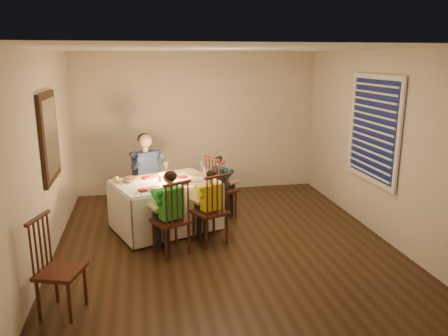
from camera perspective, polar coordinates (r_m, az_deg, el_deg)
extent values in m
plane|color=black|center=(6.19, -0.15, -9.53)|extent=(5.00, 5.00, 0.00)
cube|color=beige|center=(5.81, -22.52, 1.28)|extent=(0.02, 5.00, 2.60)
cube|color=beige|center=(6.58, 19.49, 2.96)|extent=(0.02, 5.00, 2.60)
cube|color=beige|center=(8.22, -3.44, 5.86)|extent=(4.50, 0.02, 2.60)
plane|color=white|center=(5.66, -0.17, 15.31)|extent=(5.00, 5.00, 0.00)
cube|color=silver|center=(6.43, -7.75, -1.86)|extent=(1.65, 1.42, 0.04)
cube|color=silver|center=(6.98, -9.37, -3.65)|extent=(1.34, 0.53, 0.68)
cube|color=silver|center=(6.11, -5.67, -6.17)|extent=(1.34, 0.53, 0.68)
cube|color=silver|center=(6.84, -2.26, -3.85)|extent=(0.39, 0.97, 0.68)
cube|color=silver|center=(6.30, -13.52, -5.85)|extent=(0.39, 0.97, 0.68)
cylinder|color=silver|center=(6.66, -8.69, -1.08)|extent=(0.34, 0.34, 0.02)
cylinder|color=silver|center=(6.04, -9.00, -2.67)|extent=(0.34, 0.34, 0.02)
cylinder|color=silver|center=(6.31, -3.87, -1.81)|extent=(0.34, 0.34, 0.02)
cylinder|color=silver|center=(6.63, -4.01, -1.00)|extent=(0.34, 0.34, 0.02)
cylinder|color=silver|center=(6.39, -8.32, -1.35)|extent=(0.06, 0.06, 0.10)
cylinder|color=silver|center=(6.45, -7.04, -1.15)|extent=(0.06, 0.06, 0.10)
sphere|color=#F1F440|center=(6.47, -13.89, -1.46)|extent=(0.09, 0.09, 0.09)
sphere|color=#DE4912|center=(6.54, -6.38, -1.01)|extent=(0.08, 0.08, 0.08)
imported|color=silver|center=(6.47, -12.06, -1.53)|extent=(0.31, 0.31, 0.05)
cube|color=black|center=(6.06, -21.88, 3.77)|extent=(0.05, 0.95, 1.15)
cube|color=white|center=(6.05, -21.62, 3.78)|extent=(0.01, 0.78, 0.98)
cube|color=#0D1437|center=(6.62, 19.05, 4.83)|extent=(0.01, 1.20, 1.40)
cube|color=white|center=(6.62, 18.94, 4.83)|extent=(0.03, 1.34, 1.54)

